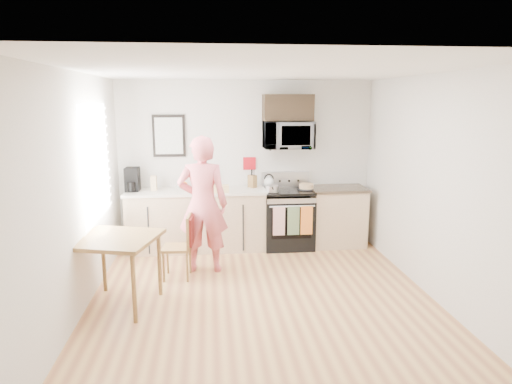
{
  "coord_description": "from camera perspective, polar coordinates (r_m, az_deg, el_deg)",
  "views": [
    {
      "loc": [
        -0.59,
        -4.9,
        2.3
      ],
      "look_at": [
        0.02,
        1.0,
        1.1
      ],
      "focal_mm": 32.0,
      "sensor_mm": 36.0,
      "label": 1
    }
  ],
  "objects": [
    {
      "name": "front_wall",
      "position": [
        2.85,
        6.57,
        -9.18
      ],
      "size": [
        4.0,
        0.04,
        2.6
      ],
      "primitive_type": "cube",
      "color": "beige",
      "rests_on": "floor"
    },
    {
      "name": "kettle",
      "position": [
        7.27,
        1.63,
        1.31
      ],
      "size": [
        0.17,
        0.17,
        0.22
      ],
      "color": "white",
      "rests_on": "range"
    },
    {
      "name": "chair",
      "position": [
        6.0,
        -8.79,
        -5.68
      ],
      "size": [
        0.42,
        0.38,
        0.84
      ],
      "rotation": [
        0.0,
        0.0,
        -0.08
      ],
      "color": "brown",
      "rests_on": "floor"
    },
    {
      "name": "wall_trivet",
      "position": [
        7.28,
        -0.83,
        3.59
      ],
      "size": [
        0.2,
        0.02,
        0.2
      ],
      "primitive_type": "cube",
      "color": "#B50F1B",
      "rests_on": "back_wall"
    },
    {
      "name": "knife_block",
      "position": [
        7.17,
        -0.46,
        1.35
      ],
      "size": [
        0.15,
        0.15,
        0.2
      ],
      "primitive_type": "cube",
      "rotation": [
        0.0,
        0.0,
        0.67
      ],
      "color": "brown",
      "rests_on": "countertop_left"
    },
    {
      "name": "microwave",
      "position": [
        7.11,
        4.01,
        7.1
      ],
      "size": [
        0.76,
        0.51,
        0.42
      ],
      "primitive_type": "imported",
      "color": "#B8B9BD",
      "rests_on": "back_wall"
    },
    {
      "name": "fruit_bowl",
      "position": [
        7.18,
        -9.16,
        0.75
      ],
      "size": [
        0.28,
        0.28,
        0.1
      ],
      "color": "white",
      "rests_on": "countertop_left"
    },
    {
      "name": "wall_art",
      "position": [
        7.22,
        -10.83,
        6.91
      ],
      "size": [
        0.5,
        0.04,
        0.65
      ],
      "color": "black",
      "rests_on": "back_wall"
    },
    {
      "name": "right_wall",
      "position": [
        5.63,
        21.58,
        0.44
      ],
      "size": [
        0.04,
        4.6,
        2.6
      ],
      "primitive_type": "cube",
      "color": "beige",
      "rests_on": "floor"
    },
    {
      "name": "range",
      "position": [
        7.23,
        4.01,
        -3.49
      ],
      "size": [
        0.76,
        0.7,
        1.16
      ],
      "color": "black",
      "rests_on": "floor"
    },
    {
      "name": "countertop_right",
      "position": [
        7.32,
        10.21,
        0.43
      ],
      "size": [
        0.88,
        0.64,
        0.04
      ],
      "primitive_type": "cube",
      "color": "black",
      "rests_on": "cabinet_right"
    },
    {
      "name": "window",
      "position": [
        5.91,
        -19.34,
        3.54
      ],
      "size": [
        0.06,
        1.4,
        1.5
      ],
      "color": "silver",
      "rests_on": "left_wall"
    },
    {
      "name": "cabinet_right",
      "position": [
        7.42,
        10.08,
        -3.13
      ],
      "size": [
        0.84,
        0.6,
        0.9
      ],
      "primitive_type": "cube",
      "color": "tan",
      "rests_on": "floor"
    },
    {
      "name": "floor",
      "position": [
        5.44,
        0.9,
        -13.51
      ],
      "size": [
        4.6,
        4.6,
        0.0
      ],
      "primitive_type": "plane",
      "color": "#A0633E",
      "rests_on": "ground"
    },
    {
      "name": "back_wall",
      "position": [
        7.29,
        -1.23,
        3.6
      ],
      "size": [
        4.0,
        0.04,
        2.6
      ],
      "primitive_type": "cube",
      "color": "beige",
      "rests_on": "floor"
    },
    {
      "name": "countertop_left",
      "position": [
        7.04,
        -7.52,
        0.08
      ],
      "size": [
        2.14,
        0.64,
        0.04
      ],
      "primitive_type": "cube",
      "color": "beige",
      "rests_on": "cabinet_left"
    },
    {
      "name": "cake",
      "position": [
        7.14,
        6.31,
        0.66
      ],
      "size": [
        0.27,
        0.27,
        0.09
      ],
      "color": "black",
      "rests_on": "range"
    },
    {
      "name": "cabinet_left",
      "position": [
        7.15,
        -7.42,
        -3.62
      ],
      "size": [
        2.1,
        0.6,
        0.9
      ],
      "primitive_type": "cube",
      "color": "tan",
      "rests_on": "floor"
    },
    {
      "name": "coffee_maker",
      "position": [
        7.13,
        -15.2,
        1.45
      ],
      "size": [
        0.21,
        0.3,
        0.36
      ],
      "rotation": [
        0.0,
        0.0,
        -0.04
      ],
      "color": "black",
      "rests_on": "countertop_left"
    },
    {
      "name": "utensil_crock",
      "position": [
        7.13,
        -6.48,
        1.62
      ],
      "size": [
        0.12,
        0.12,
        0.37
      ],
      "color": "#B50F1B",
      "rests_on": "countertop_left"
    },
    {
      "name": "person",
      "position": [
        6.13,
        -6.67,
        -1.56
      ],
      "size": [
        0.72,
        0.51,
        1.85
      ],
      "primitive_type": "imported",
      "rotation": [
        0.0,
        0.0,
        3.03
      ],
      "color": "#C73649",
      "rests_on": "floor"
    },
    {
      "name": "ceiling",
      "position": [
        4.94,
        0.99,
        14.96
      ],
      "size": [
        4.0,
        4.6,
        0.04
      ],
      "primitive_type": "cube",
      "color": "white",
      "rests_on": "back_wall"
    },
    {
      "name": "upper_cabinet",
      "position": [
        7.13,
        4.0,
        10.49
      ],
      "size": [
        0.76,
        0.35,
        0.4
      ],
      "primitive_type": "cube",
      "color": "black",
      "rests_on": "back_wall"
    },
    {
      "name": "left_wall",
      "position": [
        5.19,
        -21.54,
        -0.44
      ],
      "size": [
        0.04,
        4.6,
        2.6
      ],
      "primitive_type": "cube",
      "color": "beige",
      "rests_on": "floor"
    },
    {
      "name": "milk_carton",
      "position": [
        7.1,
        -12.65,
        1.08
      ],
      "size": [
        0.09,
        0.09,
        0.22
      ],
      "primitive_type": "cube",
      "rotation": [
        0.0,
        0.0,
        -0.07
      ],
      "color": "tan",
      "rests_on": "countertop_left"
    },
    {
      "name": "pot",
      "position": [
        6.9,
        2.02,
        0.41
      ],
      "size": [
        0.2,
        0.33,
        0.1
      ],
      "rotation": [
        0.0,
        0.0,
        -0.07
      ],
      "color": "#B8B9BD",
      "rests_on": "range"
    },
    {
      "name": "dining_table",
      "position": [
        5.32,
        -17.12,
        -6.38
      ],
      "size": [
        0.92,
        0.92,
        0.81
      ],
      "rotation": [
        0.0,
        0.0,
        -0.27
      ],
      "color": "brown",
      "rests_on": "floor"
    },
    {
      "name": "bread_bag",
      "position": [
        6.81,
        -4.68,
        0.39
      ],
      "size": [
        0.3,
        0.14,
        0.11
      ],
      "primitive_type": "cube",
      "rotation": [
        0.0,
        0.0,
        -0.01
      ],
      "color": "tan",
      "rests_on": "countertop_left"
    }
  ]
}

